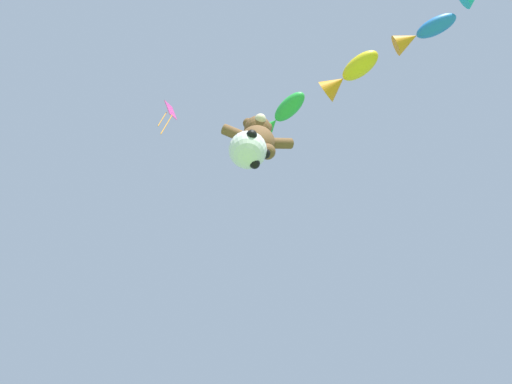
{
  "coord_description": "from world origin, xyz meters",
  "views": [
    {
      "loc": [
        0.72,
        1.55,
        0.93
      ],
      "look_at": [
        1.96,
        6.9,
        10.12
      ],
      "focal_mm": 28.0,
      "sensor_mm": 36.0,
      "label": 1
    }
  ],
  "objects": [
    {
      "name": "fish_kite_emerald",
      "position": [
        2.65,
        6.23,
        14.49
      ],
      "size": [
        1.65,
        2.15,
        0.78
      ],
      "color": "green"
    },
    {
      "name": "teddy_bear_kite",
      "position": [
        1.88,
        6.29,
        12.43
      ],
      "size": [
        2.29,
        1.01,
        2.33
      ],
      "color": "brown"
    },
    {
      "name": "diamond_kite",
      "position": [
        -1.26,
        7.19,
        15.02
      ],
      "size": [
        0.57,
        0.68,
        2.84
      ],
      "color": "#E53F9E"
    },
    {
      "name": "fish_kite_goldfin",
      "position": [
        4.63,
        4.38,
        14.93
      ],
      "size": [
        1.91,
        2.16,
        0.87
      ],
      "color": "yellow"
    },
    {
      "name": "soccer_ball_kite",
      "position": [
        1.58,
        6.22,
        11.18
      ],
      "size": [
        1.2,
        1.19,
        1.1
      ],
      "color": "white"
    },
    {
      "name": "fish_kite_cobalt",
      "position": [
        6.42,
        2.49,
        14.64
      ],
      "size": [
        1.9,
        1.75,
        0.7
      ],
      "color": "blue"
    }
  ]
}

